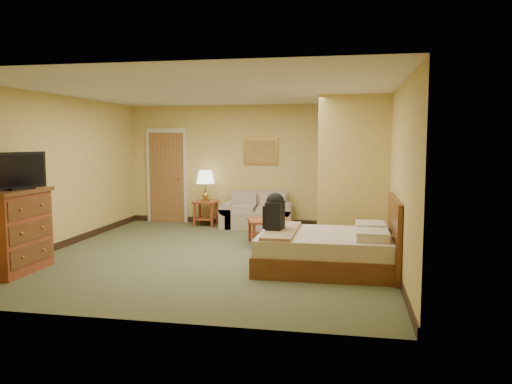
% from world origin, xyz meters
% --- Properties ---
extents(floor, '(6.00, 6.00, 0.00)m').
position_xyz_m(floor, '(0.00, 0.00, 0.00)').
color(floor, '#4C5235').
rests_on(floor, ground).
extents(ceiling, '(6.00, 6.00, 0.00)m').
position_xyz_m(ceiling, '(0.00, 0.00, 2.60)').
color(ceiling, white).
rests_on(ceiling, back_wall).
extents(back_wall, '(5.50, 0.02, 2.60)m').
position_xyz_m(back_wall, '(0.00, 3.00, 1.30)').
color(back_wall, tan).
rests_on(back_wall, floor).
extents(left_wall, '(0.02, 6.00, 2.60)m').
position_xyz_m(left_wall, '(-2.75, 0.00, 1.30)').
color(left_wall, tan).
rests_on(left_wall, floor).
extents(right_wall, '(0.02, 6.00, 2.60)m').
position_xyz_m(right_wall, '(2.75, 0.00, 1.30)').
color(right_wall, tan).
rests_on(right_wall, floor).
extents(partition, '(1.20, 0.15, 2.60)m').
position_xyz_m(partition, '(2.15, 0.93, 1.30)').
color(partition, tan).
rests_on(partition, floor).
extents(door, '(0.94, 0.16, 2.10)m').
position_xyz_m(door, '(-1.95, 2.96, 1.03)').
color(door, beige).
rests_on(door, floor).
extents(baseboard, '(5.50, 0.02, 0.12)m').
position_xyz_m(baseboard, '(0.00, 2.99, 0.06)').
color(baseboard, black).
rests_on(baseboard, floor).
extents(loveseat, '(1.50, 0.70, 0.76)m').
position_xyz_m(loveseat, '(0.19, 2.57, 0.25)').
color(loveseat, tan).
rests_on(loveseat, floor).
extents(side_table, '(0.49, 0.49, 0.53)m').
position_xyz_m(side_table, '(-0.96, 2.65, 0.35)').
color(side_table, maroon).
rests_on(side_table, floor).
extents(table_lamp, '(0.40, 0.40, 0.66)m').
position_xyz_m(table_lamp, '(-0.96, 2.65, 1.03)').
color(table_lamp, '#A4833C').
rests_on(table_lamp, side_table).
extents(coffee_table, '(0.89, 0.89, 0.45)m').
position_xyz_m(coffee_table, '(0.70, 0.94, 0.33)').
color(coffee_table, maroon).
rests_on(coffee_table, floor).
extents(wall_picture, '(0.75, 0.04, 0.58)m').
position_xyz_m(wall_picture, '(0.19, 2.97, 1.60)').
color(wall_picture, '#B78E3F').
rests_on(wall_picture, back_wall).
extents(dresser, '(0.57, 1.09, 1.17)m').
position_xyz_m(dresser, '(-2.48, -1.55, 0.59)').
color(dresser, maroon).
rests_on(dresser, floor).
extents(tv, '(0.32, 0.82, 0.51)m').
position_xyz_m(tv, '(-2.38, -1.55, 1.41)').
color(tv, black).
rests_on(tv, dresser).
extents(bed, '(1.94, 1.62, 1.05)m').
position_xyz_m(bed, '(1.82, -0.55, 0.29)').
color(bed, '#552B13').
rests_on(bed, floor).
extents(backpack, '(0.27, 0.35, 0.58)m').
position_xyz_m(backpack, '(1.04, -0.57, 0.82)').
color(backpack, black).
rests_on(backpack, bed).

